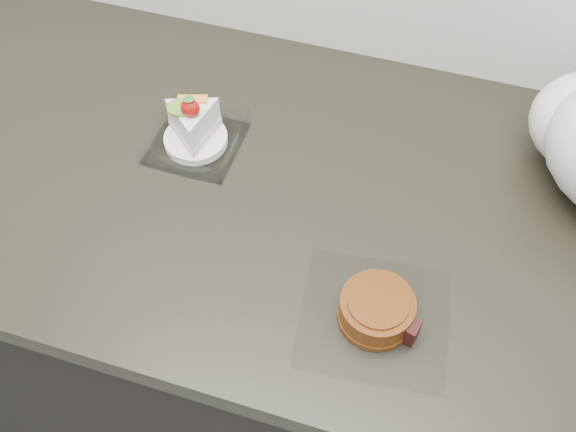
{
  "coord_description": "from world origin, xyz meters",
  "views": [
    {
      "loc": [
        0.18,
        1.14,
        1.62
      ],
      "look_at": [
        0.04,
        1.61,
        0.94
      ],
      "focal_mm": 40.0,
      "sensor_mm": 36.0,
      "label": 1
    }
  ],
  "objects": [
    {
      "name": "mooncake_wrap",
      "position": [
        0.18,
        1.52,
        0.92
      ],
      "size": [
        0.2,
        0.19,
        0.04
      ],
      "rotation": [
        0.0,
        0.0,
        0.28
      ],
      "color": "white",
      "rests_on": "counter"
    },
    {
      "name": "counter",
      "position": [
        0.0,
        1.69,
        0.45
      ],
      "size": [
        2.04,
        0.64,
        0.9
      ],
      "color": "black",
      "rests_on": "ground"
    },
    {
      "name": "cake_tray",
      "position": [
        -0.14,
        1.73,
        0.93
      ],
      "size": [
        0.13,
        0.13,
        0.1
      ],
      "rotation": [
        0.0,
        0.0,
        -0.01
      ],
      "color": "white",
      "rests_on": "counter"
    }
  ]
}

